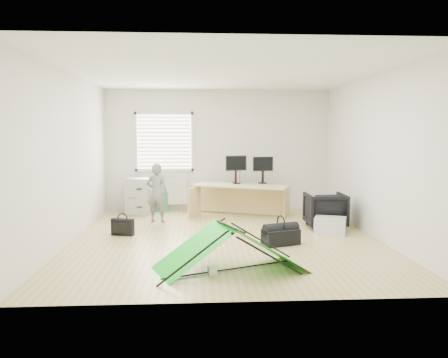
{
  "coord_description": "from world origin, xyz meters",
  "views": [
    {
      "loc": [
        -0.44,
        -7.09,
        1.74
      ],
      "look_at": [
        0.0,
        0.4,
        0.95
      ],
      "focal_mm": 35.0,
      "sensor_mm": 36.0,
      "label": 1
    }
  ],
  "objects": [
    {
      "name": "ground",
      "position": [
        0.0,
        0.0,
        0.0
      ],
      "size": [
        5.5,
        5.5,
        0.0
      ],
      "primitive_type": "plane",
      "color": "tan",
      "rests_on": "ground"
    },
    {
      "name": "back_wall",
      "position": [
        0.0,
        2.75,
        1.35
      ],
      "size": [
        5.0,
        0.02,
        2.7
      ],
      "primitive_type": "cube",
      "color": "silver",
      "rests_on": "ground"
    },
    {
      "name": "radiator",
      "position": [
        -1.2,
        2.67,
        0.45
      ],
      "size": [
        1.0,
        0.12,
        0.6
      ],
      "primitive_type": "cube",
      "color": "silver",
      "rests_on": "back_wall"
    },
    {
      "name": "storage_crate",
      "position": [
        1.83,
        0.22,
        0.15
      ],
      "size": [
        0.62,
        0.53,
        0.29
      ],
      "primitive_type": "cube",
      "rotation": [
        0.0,
        0.0,
        -0.38
      ],
      "color": "silver",
      "rests_on": "ground"
    },
    {
      "name": "monitor_right",
      "position": [
        0.93,
        2.13,
        0.88
      ],
      "size": [
        0.45,
        0.16,
        0.42
      ],
      "primitive_type": "cube",
      "rotation": [
        0.0,
        0.0,
        0.16
      ],
      "color": "black",
      "rests_on": "desk"
    },
    {
      "name": "duffel_bag",
      "position": [
        0.84,
        -0.47,
        0.12
      ],
      "size": [
        0.62,
        0.45,
        0.25
      ],
      "primitive_type": "cube",
      "rotation": [
        0.0,
        0.0,
        0.33
      ],
      "color": "black",
      "rests_on": "ground"
    },
    {
      "name": "laptop_bag",
      "position": [
        -1.74,
        0.32,
        0.14
      ],
      "size": [
        0.4,
        0.22,
        0.29
      ],
      "primitive_type": "cube",
      "rotation": [
        0.0,
        0.0,
        -0.3
      ],
      "color": "black",
      "rests_on": "ground"
    },
    {
      "name": "window",
      "position": [
        -1.2,
        2.71,
        1.55
      ],
      "size": [
        1.2,
        0.06,
        1.2
      ],
      "primitive_type": "cube",
      "color": "silver",
      "rests_on": "back_wall"
    },
    {
      "name": "filing_cabinet",
      "position": [
        -1.68,
        2.36,
        0.39
      ],
      "size": [
        0.62,
        0.75,
        0.78
      ],
      "primitive_type": "cube",
      "rotation": [
        0.0,
        0.0,
        -0.19
      ],
      "color": "#A3A6A8",
      "rests_on": "ground"
    },
    {
      "name": "thermos",
      "position": [
        0.4,
        2.14,
        0.81
      ],
      "size": [
        0.09,
        0.09,
        0.28
      ],
      "primitive_type": "cylinder",
      "rotation": [
        0.0,
        0.0,
        -0.14
      ],
      "color": "#B1637F",
      "rests_on": "desk"
    },
    {
      "name": "kite",
      "position": [
        -0.05,
        -1.7,
        0.28
      ],
      "size": [
        2.0,
        1.42,
        0.57
      ],
      "primitive_type": null,
      "rotation": [
        0.0,
        0.0,
        0.38
      ],
      "color": "#13CB20",
      "rests_on": "ground"
    },
    {
      "name": "desk",
      "position": [
        0.44,
        1.87,
        0.33
      ],
      "size": [
        2.05,
        1.33,
        0.67
      ],
      "primitive_type": "cube",
      "rotation": [
        0.0,
        0.0,
        -0.4
      ],
      "color": "#D3B676",
      "rests_on": "ground"
    },
    {
      "name": "person",
      "position": [
        -1.25,
        1.4,
        0.58
      ],
      "size": [
        0.48,
        0.37,
        1.16
      ],
      "primitive_type": "imported",
      "rotation": [
        0.0,
        0.0,
        2.91
      ],
      "color": "slate",
      "rests_on": "ground"
    },
    {
      "name": "keyboard",
      "position": [
        0.1,
        2.11,
        0.68
      ],
      "size": [
        0.42,
        0.22,
        0.02
      ],
      "primitive_type": "cube",
      "rotation": [
        0.0,
        0.0,
        -0.21
      ],
      "color": "beige",
      "rests_on": "desk"
    },
    {
      "name": "tote_bag",
      "position": [
        -1.32,
        2.62,
        0.21
      ],
      "size": [
        0.38,
        0.22,
        0.42
      ],
      "primitive_type": "cube",
      "rotation": [
        0.0,
        0.0,
        0.21
      ],
      "color": "#1C8967",
      "rests_on": "ground"
    },
    {
      "name": "white_box",
      "position": [
        -0.28,
        -1.85,
        0.05
      ],
      "size": [
        0.12,
        0.12,
        0.1
      ],
      "primitive_type": "cube",
      "rotation": [
        0.0,
        0.0,
        0.26
      ],
      "color": "silver",
      "rests_on": "ground"
    },
    {
      "name": "monitor_left",
      "position": [
        0.36,
        2.13,
        0.89
      ],
      "size": [
        0.47,
        0.22,
        0.44
      ],
      "primitive_type": "cube",
      "rotation": [
        0.0,
        0.0,
        0.26
      ],
      "color": "black",
      "rests_on": "desk"
    },
    {
      "name": "office_chair",
      "position": [
        1.9,
        0.75,
        0.32
      ],
      "size": [
        0.71,
        0.73,
        0.65
      ],
      "primitive_type": "imported",
      "rotation": [
        0.0,
        0.0,
        3.12
      ],
      "color": "black",
      "rests_on": "ground"
    }
  ]
}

